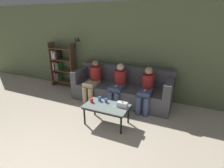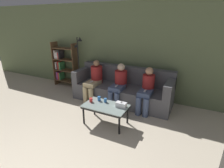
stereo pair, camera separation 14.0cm
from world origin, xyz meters
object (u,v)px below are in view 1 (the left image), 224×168
seated_person_left_end (93,79)px  couch (121,89)px  cup_near_right (100,99)px  coffee_table (106,107)px  cup_near_left (106,100)px  bookshelf (61,65)px  seated_person_mid_right (146,88)px  seated_person_mid_left (118,83)px  tissue_box (122,104)px  standing_lamp (77,59)px  cup_far_center (92,100)px

seated_person_left_end → couch: bearing=18.0°
cup_near_right → coffee_table: bearing=-30.9°
cup_near_left → bookshelf: size_ratio=0.06×
cup_near_left → seated_person_mid_right: size_ratio=0.08×
couch → seated_person_mid_left: 0.34m
coffee_table → tissue_box: tissue_box is taller
cup_near_left → standing_lamp: size_ratio=0.05×
bookshelf → seated_person_mid_right: 3.06m
cup_near_left → bookshelf: 2.69m
cup_near_right → tissue_box: size_ratio=0.45×
cup_near_left → seated_person_mid_left: seated_person_mid_left is taller
tissue_box → standing_lamp: standing_lamp is taller
seated_person_mid_left → cup_far_center: bearing=-103.9°
seated_person_mid_left → seated_person_left_end: bearing=-179.4°
coffee_table → tissue_box: (0.32, 0.09, 0.10)m
seated_person_left_end → seated_person_mid_right: size_ratio=1.02×
tissue_box → seated_person_mid_left: bearing=117.1°
bookshelf → seated_person_mid_right: (3.01, -0.51, -0.14)m
cup_near_left → seated_person_mid_right: (0.69, 0.82, 0.10)m
cup_far_center → seated_person_mid_right: bearing=44.3°
seated_person_mid_left → cup_near_right: bearing=-97.5°
couch → standing_lamp: 1.65m
standing_lamp → tissue_box: bearing=-32.5°
cup_near_left → couch: bearing=92.8°
cup_near_right → seated_person_left_end: size_ratio=0.09×
cup_near_right → seated_person_mid_left: bearing=82.5°
tissue_box → couch: bearing=112.1°
cup_near_left → bookshelf: bookshelf is taller
coffee_table → bookshelf: bearing=148.5°
couch → seated_person_mid_left: (0.00, -0.23, 0.25)m
bookshelf → coffee_table: bearing=-31.5°
cup_near_left → cup_near_right: size_ratio=0.90×
bookshelf → standing_lamp: bearing=-10.3°
coffee_table → bookshelf: bookshelf is taller
cup_near_right → cup_far_center: cup_near_right is taller
standing_lamp → seated_person_mid_left: bearing=-13.5°
coffee_table → cup_far_center: (-0.37, 0.01, 0.09)m
bookshelf → seated_person_mid_right: bookshelf is taller
tissue_box → cup_near_right: bearing=174.7°
couch → coffee_table: 1.21m
cup_near_right → standing_lamp: bearing=139.4°
tissue_box → seated_person_left_end: (-1.19, 0.87, 0.11)m
tissue_box → seated_person_left_end: seated_person_left_end is taller
seated_person_left_end → coffee_table: bearing=-48.1°
seated_person_mid_right → tissue_box: bearing=-108.1°
coffee_table → cup_near_left: cup_near_left is taller
tissue_box → bookshelf: size_ratio=0.15×
couch → bookshelf: (-2.27, 0.27, 0.38)m
couch → coffee_table: size_ratio=2.83×
cup_near_right → cup_far_center: (-0.13, -0.13, -0.01)m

